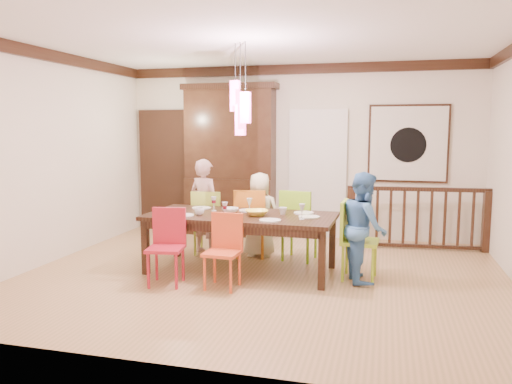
% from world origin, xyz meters
% --- Properties ---
extents(floor, '(6.00, 6.00, 0.00)m').
position_xyz_m(floor, '(0.00, 0.00, 0.00)').
color(floor, '#AA8752').
rests_on(floor, ground).
extents(ceiling, '(6.00, 6.00, 0.00)m').
position_xyz_m(ceiling, '(0.00, 0.00, 2.90)').
color(ceiling, white).
rests_on(ceiling, wall_back).
extents(wall_back, '(6.00, 0.00, 6.00)m').
position_xyz_m(wall_back, '(0.00, 2.50, 1.45)').
color(wall_back, beige).
rests_on(wall_back, floor).
extents(wall_left, '(0.00, 5.00, 5.00)m').
position_xyz_m(wall_left, '(-3.00, 0.00, 1.45)').
color(wall_left, beige).
rests_on(wall_left, floor).
extents(crown_molding, '(6.00, 5.00, 0.16)m').
position_xyz_m(crown_molding, '(0.00, 0.00, 2.82)').
color(crown_molding, black).
rests_on(crown_molding, wall_back).
extents(panel_door, '(1.04, 0.07, 2.24)m').
position_xyz_m(panel_door, '(-2.40, 2.45, 1.05)').
color(panel_door, black).
rests_on(panel_door, wall_back).
extents(white_doorway, '(0.97, 0.05, 2.22)m').
position_xyz_m(white_doorway, '(0.35, 2.46, 1.05)').
color(white_doorway, silver).
rests_on(white_doorway, wall_back).
extents(painting, '(1.25, 0.06, 1.25)m').
position_xyz_m(painting, '(1.80, 2.46, 1.60)').
color(painting, black).
rests_on(painting, wall_back).
extents(pendant_cluster, '(0.27, 0.21, 1.14)m').
position_xyz_m(pendant_cluster, '(-0.32, 0.14, 2.11)').
color(pendant_cluster, '#FF4C99').
rests_on(pendant_cluster, ceiling).
extents(dining_table, '(2.43, 1.15, 0.75)m').
position_xyz_m(dining_table, '(-0.32, 0.14, 0.68)').
color(dining_table, black).
rests_on(dining_table, floor).
extents(chair_far_left, '(0.46, 0.46, 0.95)m').
position_xyz_m(chair_far_left, '(-1.03, 0.91, 0.54)').
color(chair_far_left, '#AECF43').
rests_on(chair_far_left, floor).
extents(chair_far_mid, '(0.51, 0.51, 0.99)m').
position_xyz_m(chair_far_mid, '(-0.39, 0.91, 0.57)').
color(chair_far_mid, '#BC6618').
rests_on(chair_far_mid, floor).
extents(chair_far_right, '(0.52, 0.52, 1.00)m').
position_xyz_m(chair_far_right, '(0.32, 0.90, 0.57)').
color(chair_far_right, '#7EC222').
rests_on(chair_far_right, floor).
extents(chair_near_left, '(0.47, 0.47, 0.90)m').
position_xyz_m(chair_near_left, '(-1.02, -0.63, 0.52)').
color(chair_near_left, '#B21C2E').
rests_on(chair_near_left, floor).
extents(chair_near_mid, '(0.40, 0.40, 0.86)m').
position_xyz_m(chair_near_mid, '(-0.33, -0.58, 0.49)').
color(chair_near_mid, '#E05028').
rests_on(chair_near_mid, floor).
extents(chair_end_right, '(0.46, 0.46, 0.97)m').
position_xyz_m(chair_end_right, '(1.19, 0.18, 0.55)').
color(chair_end_right, '#9BC725').
rests_on(chair_end_right, floor).
extents(china_hutch, '(1.65, 0.46, 2.59)m').
position_xyz_m(china_hutch, '(-1.14, 2.30, 1.30)').
color(china_hutch, black).
rests_on(china_hutch, floor).
extents(balustrade, '(2.13, 0.26, 0.96)m').
position_xyz_m(balustrade, '(1.96, 1.95, 0.50)').
color(balustrade, black).
rests_on(balustrade, floor).
extents(person_far_left, '(0.59, 0.49, 1.40)m').
position_xyz_m(person_far_left, '(-1.11, 0.93, 0.70)').
color(person_far_left, '#D9A7A5').
rests_on(person_far_left, floor).
extents(person_far_mid, '(0.61, 0.40, 1.22)m').
position_xyz_m(person_far_mid, '(-0.27, 0.95, 0.61)').
color(person_far_mid, beige).
rests_on(person_far_mid, floor).
extents(person_end_right, '(0.66, 0.76, 1.33)m').
position_xyz_m(person_end_right, '(1.23, 0.13, 0.67)').
color(person_end_right, '#4680C5').
rests_on(person_end_right, floor).
extents(serving_bowl, '(0.38, 0.38, 0.07)m').
position_xyz_m(serving_bowl, '(-0.10, 0.11, 0.79)').
color(serving_bowl, yellow).
rests_on(serving_bowl, dining_table).
extents(small_bowl, '(0.25, 0.25, 0.07)m').
position_xyz_m(small_bowl, '(-0.48, 0.20, 0.78)').
color(small_bowl, white).
rests_on(small_bowl, dining_table).
extents(cup_left, '(0.16, 0.16, 0.09)m').
position_xyz_m(cup_left, '(-0.81, -0.05, 0.80)').
color(cup_left, silver).
rests_on(cup_left, dining_table).
extents(cup_right, '(0.11, 0.11, 0.10)m').
position_xyz_m(cup_right, '(0.21, 0.24, 0.80)').
color(cup_right, silver).
rests_on(cup_right, dining_table).
extents(plate_far_left, '(0.26, 0.26, 0.01)m').
position_xyz_m(plate_far_left, '(-0.98, 0.44, 0.76)').
color(plate_far_left, white).
rests_on(plate_far_left, dining_table).
extents(plate_far_mid, '(0.26, 0.26, 0.01)m').
position_xyz_m(plate_far_mid, '(-0.29, 0.41, 0.76)').
color(plate_far_mid, white).
rests_on(plate_far_mid, dining_table).
extents(plate_far_right, '(0.26, 0.26, 0.01)m').
position_xyz_m(plate_far_right, '(0.45, 0.40, 0.76)').
color(plate_far_right, white).
rests_on(plate_far_right, dining_table).
extents(plate_near_left, '(0.26, 0.26, 0.01)m').
position_xyz_m(plate_near_left, '(-0.99, -0.15, 0.76)').
color(plate_near_left, white).
rests_on(plate_near_left, dining_table).
extents(plate_near_mid, '(0.26, 0.26, 0.01)m').
position_xyz_m(plate_near_mid, '(0.15, -0.22, 0.76)').
color(plate_near_mid, white).
rests_on(plate_near_mid, dining_table).
extents(plate_end_right, '(0.26, 0.26, 0.01)m').
position_xyz_m(plate_end_right, '(0.56, 0.14, 0.76)').
color(plate_end_right, white).
rests_on(plate_end_right, dining_table).
extents(wine_glass_a, '(0.08, 0.08, 0.19)m').
position_xyz_m(wine_glass_a, '(-0.75, 0.31, 0.84)').
color(wine_glass_a, '#590C19').
rests_on(wine_glass_a, dining_table).
extents(wine_glass_b, '(0.08, 0.08, 0.19)m').
position_xyz_m(wine_glass_b, '(-0.25, 0.30, 0.84)').
color(wine_glass_b, silver).
rests_on(wine_glass_b, dining_table).
extents(wine_glass_c, '(0.08, 0.08, 0.19)m').
position_xyz_m(wine_glass_c, '(-0.45, -0.11, 0.84)').
color(wine_glass_c, '#590C19').
rests_on(wine_glass_c, dining_table).
extents(wine_glass_d, '(0.08, 0.08, 0.19)m').
position_xyz_m(wine_glass_d, '(0.50, -0.02, 0.84)').
color(wine_glass_d, silver).
rests_on(wine_glass_d, dining_table).
extents(napkin, '(0.18, 0.14, 0.01)m').
position_xyz_m(napkin, '(-0.39, -0.17, 0.76)').
color(napkin, '#D83359').
rests_on(napkin, dining_table).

